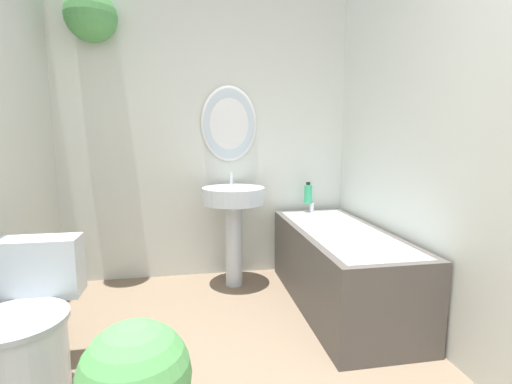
# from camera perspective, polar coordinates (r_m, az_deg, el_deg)

# --- Properties ---
(wall_back) EXTENTS (2.53, 0.38, 2.40)m
(wall_back) POSITION_cam_1_polar(r_m,az_deg,el_deg) (3.18, -9.49, 10.51)
(wall_back) COLOR silver
(wall_back) RESTS_ON ground_plane
(wall_right) EXTENTS (0.06, 2.85, 2.40)m
(wall_right) POSITION_cam_1_polar(r_m,az_deg,el_deg) (2.27, 27.61, 7.55)
(wall_right) COLOR silver
(wall_right) RESTS_ON ground_plane
(toilet) EXTENTS (0.44, 0.60, 0.69)m
(toilet) POSITION_cam_1_polar(r_m,az_deg,el_deg) (2.12, -32.09, -18.29)
(toilet) COLOR silver
(toilet) RESTS_ON ground_plane
(pedestal_sink) EXTENTS (0.49, 0.49, 0.90)m
(pedestal_sink) POSITION_cam_1_polar(r_m,az_deg,el_deg) (2.96, -3.47, -2.77)
(pedestal_sink) COLOR silver
(pedestal_sink) RESTS_ON ground_plane
(bathtub) EXTENTS (0.61, 1.47, 0.63)m
(bathtub) POSITION_cam_1_polar(r_m,az_deg,el_deg) (2.75, 12.75, -11.08)
(bathtub) COLOR #4C4742
(bathtub) RESTS_ON ground_plane
(shampoo_bottle) EXTENTS (0.07, 0.07, 0.18)m
(shampoo_bottle) POSITION_cam_1_polar(r_m,az_deg,el_deg) (3.23, 8.02, -0.24)
(shampoo_bottle) COLOR #38B275
(shampoo_bottle) RESTS_ON bathtub
(potted_plant) EXTENTS (0.42, 0.42, 0.52)m
(potted_plant) POSITION_cam_1_polar(r_m,az_deg,el_deg) (1.62, -18.07, -26.22)
(potted_plant) COLOR #9E6042
(potted_plant) RESTS_ON ground_plane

